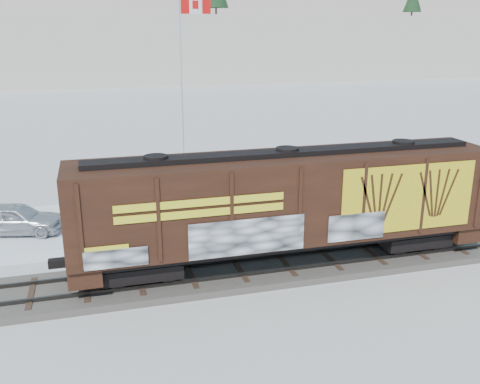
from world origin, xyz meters
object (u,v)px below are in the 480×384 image
object	(u,v)px
flagpole	(184,121)
car_silver	(15,218)
hopper_railcar	(286,201)
car_white	(189,211)
car_dark	(334,188)

from	to	relation	value
flagpole	car_silver	bearing A→B (deg)	-150.67
hopper_railcar	car_white	xyz separation A→B (m)	(-2.92, 6.25, -2.24)
hopper_railcar	car_silver	world-z (taller)	hopper_railcar
flagpole	car_dark	size ratio (longest dim) A/B	2.33
car_silver	car_white	size ratio (longest dim) A/B	0.98
car_silver	car_dark	xyz separation A→B (m)	(17.36, 0.85, -0.04)
hopper_railcar	flagpole	bearing A→B (deg)	98.74
flagpole	car_white	bearing A→B (deg)	-98.78
car_silver	car_dark	world-z (taller)	car_silver
car_silver	car_dark	bearing A→B (deg)	-73.46
hopper_railcar	car_white	size ratio (longest dim) A/B	3.72
car_silver	hopper_railcar	bearing A→B (deg)	-109.31
hopper_railcar	car_dark	bearing A→B (deg)	53.54
car_dark	hopper_railcar	bearing A→B (deg)	132.57
car_white	flagpole	bearing A→B (deg)	-25.59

